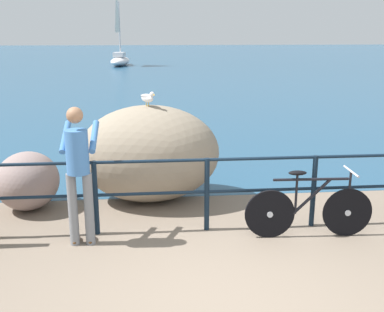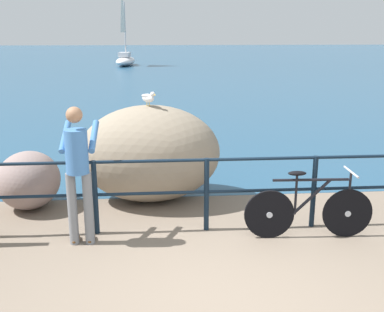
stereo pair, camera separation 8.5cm
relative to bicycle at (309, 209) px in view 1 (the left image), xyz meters
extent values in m
cube|color=#756656|center=(-1.32, 18.61, -0.44)|extent=(120.00, 120.00, 0.10)
cube|color=navy|center=(-1.32, 46.68, -0.39)|extent=(120.00, 90.00, 0.01)
cylinder|color=black|center=(-2.81, 0.35, 0.12)|extent=(0.07, 0.07, 1.02)
cylinder|color=black|center=(-1.32, 0.35, 0.12)|extent=(0.07, 0.07, 1.02)
cylinder|color=black|center=(0.17, 0.35, 0.12)|extent=(0.07, 0.07, 1.02)
cylinder|color=black|center=(-1.32, 0.35, 0.61)|extent=(8.94, 0.04, 0.04)
cylinder|color=black|center=(-1.32, 0.35, 0.16)|extent=(8.94, 0.04, 0.04)
cylinder|color=black|center=(-0.52, 0.02, -0.06)|extent=(0.66, 0.06, 0.66)
cylinder|color=#B7BCC6|center=(-0.52, 0.02, -0.06)|extent=(0.08, 0.06, 0.08)
cylinder|color=black|center=(0.52, -0.02, -0.06)|extent=(0.66, 0.06, 0.66)
cylinder|color=#B7BCC6|center=(0.52, -0.02, -0.06)|extent=(0.08, 0.06, 0.08)
cylinder|color=black|center=(0.00, 0.00, 0.41)|extent=(0.99, 0.08, 0.04)
cylinder|color=black|center=(0.02, 0.00, 0.18)|extent=(0.50, 0.06, 0.50)
cylinder|color=black|center=(-0.19, 0.01, 0.21)|extent=(0.03, 0.03, 0.53)
ellipsoid|color=black|center=(-0.19, 0.01, 0.50)|extent=(0.24, 0.11, 0.06)
cylinder|color=black|center=(0.52, -0.02, 0.23)|extent=(0.03, 0.03, 0.57)
cylinder|color=#B7BCC6|center=(0.52, -0.02, 0.51)|extent=(0.05, 0.48, 0.03)
cylinder|color=slate|center=(-3.06, 0.05, 0.09)|extent=(0.12, 0.12, 0.95)
ellipsoid|color=#513319|center=(-3.06, 0.11, -0.35)|extent=(0.11, 0.26, 0.08)
cylinder|color=slate|center=(-2.86, 0.05, 0.09)|extent=(0.12, 0.12, 0.95)
ellipsoid|color=#513319|center=(-2.86, 0.11, -0.35)|extent=(0.11, 0.26, 0.08)
cylinder|color=#3F72B2|center=(-2.96, 0.05, 0.84)|extent=(0.28, 0.28, 0.55)
sphere|color=#9E7051|center=(-2.96, 0.05, 1.29)|extent=(0.20, 0.20, 0.20)
cylinder|color=#3F72B2|center=(-3.13, 0.29, 0.97)|extent=(0.10, 0.52, 0.34)
cylinder|color=#3F72B2|center=(-2.77, 0.28, 0.97)|extent=(0.10, 0.52, 0.34)
ellipsoid|color=gray|center=(-2.08, 1.62, 0.38)|extent=(2.24, 1.60, 1.54)
ellipsoid|color=gray|center=(-3.95, 1.41, 0.05)|extent=(0.94, 1.09, 0.89)
cylinder|color=gold|center=(-2.08, 1.55, 1.18)|extent=(0.01, 0.01, 0.06)
cylinder|color=gold|center=(-2.11, 1.52, 1.18)|extent=(0.01, 0.01, 0.06)
ellipsoid|color=white|center=(-2.09, 1.54, 1.28)|extent=(0.25, 0.27, 0.13)
ellipsoid|color=#9E9EA3|center=(-2.11, 1.55, 1.31)|extent=(0.24, 0.26, 0.06)
sphere|color=white|center=(-2.02, 1.44, 1.35)|extent=(0.08, 0.08, 0.08)
cone|color=gold|center=(-1.99, 1.40, 1.34)|extent=(0.05, 0.05, 0.02)
ellipsoid|color=white|center=(-4.27, 32.67, -0.03)|extent=(1.84, 4.53, 0.70)
cube|color=silver|center=(-4.31, 32.38, 0.50)|extent=(0.96, 1.39, 0.36)
cylinder|color=#B2B2B7|center=(-4.24, 32.87, 2.42)|extent=(0.10, 0.10, 4.20)
pyramid|color=white|center=(-4.34, 32.13, 3.99)|extent=(0.26, 1.59, 3.57)
camera|label=1|loc=(-2.07, -5.53, 2.26)|focal=43.34mm
camera|label=2|loc=(-1.99, -5.54, 2.26)|focal=43.34mm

